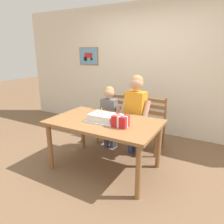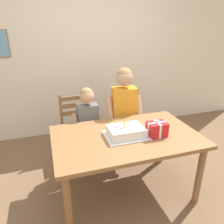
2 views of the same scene
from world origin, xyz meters
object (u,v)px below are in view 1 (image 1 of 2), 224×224
dining_table (104,127)px  child_older (136,108)px  chair_right (151,124)px  child_younger (109,111)px  chair_left (112,117)px  gift_box_red_large (120,121)px  birthday_cake (103,118)px

dining_table → child_older: bearing=71.5°
chair_right → child_older: size_ratio=0.69×
child_younger → chair_left: bearing=109.7°
chair_left → child_older: 0.74m
dining_table → gift_box_red_large: size_ratio=7.58×
chair_right → child_older: child_older is taller
child_older → child_younger: bearing=179.9°
birthday_cake → child_older: bearing=71.0°
chair_left → child_older: child_older is taller
dining_table → child_younger: child_younger is taller
dining_table → chair_right: 1.01m
birthday_cake → chair_left: bearing=111.9°
child_younger → gift_box_red_large: bearing=-51.2°
gift_box_red_large → child_younger: 0.94m
child_younger → chair_right: bearing=23.3°
chair_left → child_older: bearing=-25.9°
dining_table → chair_left: size_ratio=1.67×
chair_right → child_younger: child_younger is taller
dining_table → child_younger: bearing=114.2°
birthday_cake → child_older: child_older is taller
dining_table → child_older: 0.68m
chair_left → chair_right: 0.77m
chair_right → child_older: bearing=-121.4°
gift_box_red_large → chair_left: bearing=124.1°
gift_box_red_large → chair_right: chair_right is taller
dining_table → birthday_cake: 0.14m
chair_left → birthday_cake: bearing=-68.1°
dining_table → chair_left: bearing=112.8°
child_older → gift_box_red_large: bearing=-82.7°
dining_table → child_younger: (-0.28, 0.63, 0.03)m
gift_box_red_large → child_younger: (-0.58, 0.73, -0.14)m
dining_table → chair_left: 1.01m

